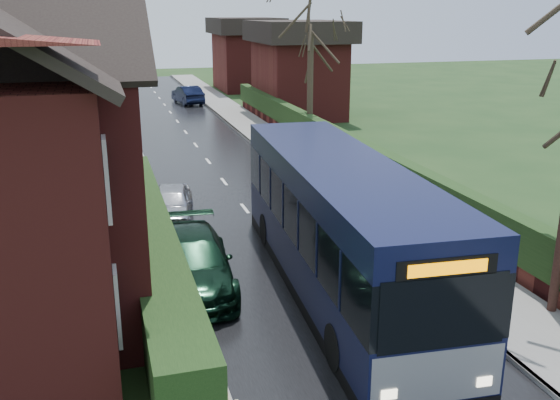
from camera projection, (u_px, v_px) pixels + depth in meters
name	position (u px, v px, depth m)	size (l,w,h in m)	color
ground	(343.00, 337.00, 14.36)	(140.00, 140.00, 0.00)	#2B441D
road	(245.00, 209.00, 23.54)	(6.00, 100.00, 0.02)	black
pavement	(349.00, 198.00, 24.66)	(2.50, 100.00, 0.14)	slate
kerb_right	(321.00, 201.00, 24.34)	(0.12, 100.00, 0.14)	gray
kerb_left	(163.00, 215.00, 22.71)	(0.12, 100.00, 0.10)	gray
front_hedge	(150.00, 246.00, 17.68)	(1.20, 16.00, 1.60)	black
picket_fence	(178.00, 254.00, 17.98)	(0.10, 16.00, 0.90)	tan
right_wall_hedge	(386.00, 172.00, 24.79)	(0.60, 50.00, 1.80)	maroon
bus	(340.00, 228.00, 16.24)	(3.39, 11.78, 3.53)	black
car_silver	(171.00, 204.00, 22.13)	(1.45, 3.60, 1.23)	silver
car_green	(193.00, 262.00, 16.74)	(2.02, 4.98, 1.45)	black
car_distant	(188.00, 95.00, 49.65)	(1.52, 4.35, 1.43)	black
tree_right_far	(311.00, 24.00, 32.50)	(4.49, 4.49, 8.67)	#33291E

